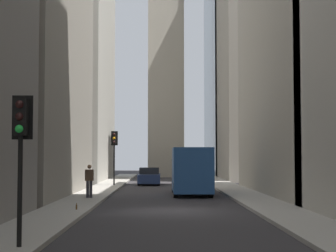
{
  "coord_description": "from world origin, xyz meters",
  "views": [
    {
      "loc": [
        -23.58,
        0.41,
        2.34
      ],
      "look_at": [
        19.36,
        -0.1,
        4.71
      ],
      "focal_mm": 58.73,
      "sensor_mm": 36.0,
      "label": 1
    }
  ],
  "objects_px": {
    "delivery_truck": "(191,171)",
    "traffic_light_midblock": "(114,145)",
    "pedestrian": "(89,180)",
    "discarded_bottle": "(76,207)",
    "sedan_navy": "(149,177)",
    "traffic_light_foreground": "(21,135)"
  },
  "relations": [
    {
      "from": "pedestrian",
      "to": "discarded_bottle",
      "type": "xyz_separation_m",
      "value": [
        -6.44,
        -0.32,
        -0.85
      ]
    },
    {
      "from": "delivery_truck",
      "to": "traffic_light_foreground",
      "type": "relative_size",
      "value": 1.74
    },
    {
      "from": "traffic_light_foreground",
      "to": "traffic_light_midblock",
      "type": "height_order",
      "value": "traffic_light_midblock"
    },
    {
      "from": "delivery_truck",
      "to": "traffic_light_midblock",
      "type": "relative_size",
      "value": 1.56
    },
    {
      "from": "sedan_navy",
      "to": "traffic_light_midblock",
      "type": "relative_size",
      "value": 1.04
    },
    {
      "from": "sedan_navy",
      "to": "discarded_bottle",
      "type": "height_order",
      "value": "sedan_navy"
    },
    {
      "from": "sedan_navy",
      "to": "discarded_bottle",
      "type": "bearing_deg",
      "value": 173.53
    },
    {
      "from": "sedan_navy",
      "to": "discarded_bottle",
      "type": "xyz_separation_m",
      "value": [
        -22.24,
        2.52,
        -0.42
      ]
    },
    {
      "from": "pedestrian",
      "to": "discarded_bottle",
      "type": "height_order",
      "value": "pedestrian"
    },
    {
      "from": "traffic_light_midblock",
      "to": "delivery_truck",
      "type": "bearing_deg",
      "value": -148.87
    },
    {
      "from": "traffic_light_foreground",
      "to": "traffic_light_midblock",
      "type": "bearing_deg",
      "value": 0.38
    },
    {
      "from": "traffic_light_foreground",
      "to": "sedan_navy",
      "type": "bearing_deg",
      "value": -4.48
    },
    {
      "from": "traffic_light_midblock",
      "to": "sedan_navy",
      "type": "bearing_deg",
      "value": -46.29
    },
    {
      "from": "discarded_bottle",
      "to": "traffic_light_foreground",
      "type": "bearing_deg",
      "value": -179.72
    },
    {
      "from": "delivery_truck",
      "to": "traffic_light_foreground",
      "type": "distance_m",
      "value": 20.71
    },
    {
      "from": "sedan_navy",
      "to": "pedestrian",
      "type": "relative_size",
      "value": 2.45
    },
    {
      "from": "traffic_light_foreground",
      "to": "pedestrian",
      "type": "distance_m",
      "value": 15.88
    },
    {
      "from": "sedan_navy",
      "to": "traffic_light_midblock",
      "type": "xyz_separation_m",
      "value": [
        -2.55,
        2.67,
        2.53
      ]
    },
    {
      "from": "delivery_truck",
      "to": "discarded_bottle",
      "type": "height_order",
      "value": "delivery_truck"
    },
    {
      "from": "pedestrian",
      "to": "sedan_navy",
      "type": "bearing_deg",
      "value": -10.19
    },
    {
      "from": "delivery_truck",
      "to": "discarded_bottle",
      "type": "distance_m",
      "value": 11.95
    },
    {
      "from": "delivery_truck",
      "to": "discarded_bottle",
      "type": "bearing_deg",
      "value": 153.42
    }
  ]
}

